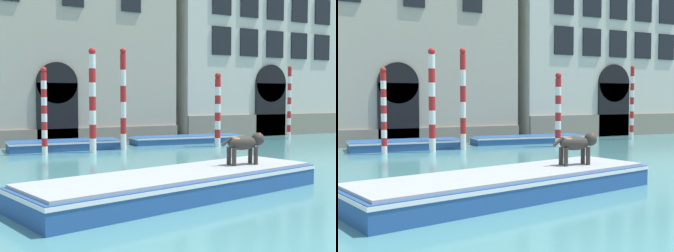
% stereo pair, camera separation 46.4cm
% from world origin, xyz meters
% --- Properties ---
extents(palazzo_right, '(11.84, 6.13, 14.98)m').
position_xyz_m(palazzo_right, '(11.78, 21.97, 7.47)').
color(palazzo_right, beige).
rests_on(palazzo_right, ground_plane).
extents(boat_foreground, '(7.82, 3.67, 0.57)m').
position_xyz_m(boat_foreground, '(-1.62, 6.36, 0.30)').
color(boat_foreground, '#234C8C').
rests_on(boat_foreground, ground_plane).
extents(dog_on_deck, '(1.24, 0.42, 0.83)m').
position_xyz_m(dog_on_deck, '(0.45, 6.65, 1.11)').
color(dog_on_deck, '#332D28').
rests_on(dog_on_deck, boat_foreground).
extents(boat_moored_near_palazzo, '(4.92, 2.08, 0.41)m').
position_xyz_m(boat_moored_near_palazzo, '(-1.36, 17.21, 0.22)').
color(boat_moored_near_palazzo, '#234C8C').
rests_on(boat_moored_near_palazzo, ground_plane).
extents(boat_moored_far, '(5.80, 2.02, 0.37)m').
position_xyz_m(boat_moored_far, '(4.88, 17.34, 0.20)').
color(boat_moored_far, '#234C8C').
rests_on(boat_moored_far, ground_plane).
extents(mooring_pole_0, '(0.26, 0.26, 4.41)m').
position_xyz_m(mooring_pole_0, '(0.89, 15.98, 2.22)').
color(mooring_pole_0, white).
rests_on(mooring_pole_0, ground_plane).
extents(mooring_pole_1, '(0.21, 0.21, 4.01)m').
position_xyz_m(mooring_pole_1, '(11.05, 16.83, 2.02)').
color(mooring_pole_1, white).
rests_on(mooring_pole_1, ground_plane).
extents(mooring_pole_2, '(0.29, 0.29, 4.32)m').
position_xyz_m(mooring_pole_2, '(-0.60, 15.67, 2.18)').
color(mooring_pole_2, white).
rests_on(mooring_pole_2, ground_plane).
extents(mooring_pole_3, '(0.28, 0.28, 3.42)m').
position_xyz_m(mooring_pole_3, '(5.32, 15.27, 1.73)').
color(mooring_pole_3, white).
rests_on(mooring_pole_3, ground_plane).
extents(mooring_pole_5, '(0.24, 0.24, 3.49)m').
position_xyz_m(mooring_pole_5, '(-2.55, 15.80, 1.76)').
color(mooring_pole_5, white).
rests_on(mooring_pole_5, ground_plane).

